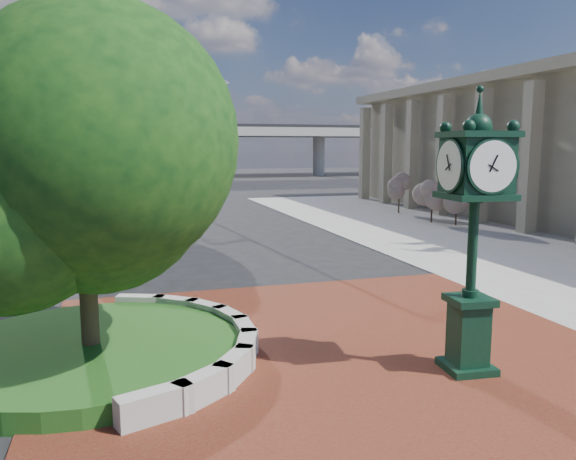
% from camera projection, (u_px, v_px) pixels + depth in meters
% --- Properties ---
extents(ground, '(200.00, 200.00, 0.00)m').
position_uv_depth(ground, '(320.00, 338.00, 12.97)').
color(ground, black).
rests_on(ground, ground).
extents(plaza, '(12.00, 12.00, 0.04)m').
position_uv_depth(plaza, '(336.00, 352.00, 12.01)').
color(plaza, maroon).
rests_on(plaza, ground).
extents(sidewalk, '(20.00, 50.00, 0.04)m').
position_uv_depth(sidewalk, '(563.00, 238.00, 26.96)').
color(sidewalk, '#9E9B93').
rests_on(sidewalk, ground).
extents(planter_wall, '(2.96, 6.77, 0.54)m').
position_uv_depth(planter_wall, '(203.00, 338.00, 12.16)').
color(planter_wall, '#9E9B93').
rests_on(planter_wall, ground).
extents(grass_bed, '(6.10, 6.10, 0.40)m').
position_uv_depth(grass_bed, '(92.00, 352.00, 11.52)').
color(grass_bed, '#124214').
rests_on(grass_bed, ground).
extents(overpass, '(90.00, 12.00, 7.50)m').
position_uv_depth(overpass, '(149.00, 131.00, 78.30)').
color(overpass, '#9E9B93').
rests_on(overpass, ground).
extents(tree_planter, '(5.20, 5.20, 6.33)m').
position_uv_depth(tree_planter, '(82.00, 181.00, 11.01)').
color(tree_planter, '#38281C').
rests_on(tree_planter, ground).
extents(tree_street, '(4.40, 4.40, 5.45)m').
position_uv_depth(tree_street, '(126.00, 170.00, 28.42)').
color(tree_street, '#38281C').
rests_on(tree_street, ground).
extents(post_clock, '(1.21, 1.21, 5.41)m').
position_uv_depth(post_clock, '(474.00, 222.00, 10.60)').
color(post_clock, black).
rests_on(post_clock, ground).
extents(parked_car, '(3.60, 5.11, 1.62)m').
position_uv_depth(parked_car, '(201.00, 189.00, 47.56)').
color(parked_car, '#4D180B').
rests_on(parked_car, ground).
extents(street_lamp_near, '(1.86, 0.62, 8.41)m').
position_uv_depth(street_lamp_near, '(205.00, 138.00, 34.10)').
color(street_lamp_near, slate).
rests_on(street_lamp_near, ground).
extents(street_lamp_far, '(2.09, 1.04, 9.86)m').
position_uv_depth(street_lamp_far, '(133.00, 131.00, 48.76)').
color(street_lamp_far, slate).
rests_on(street_lamp_far, ground).
extents(shrub_near, '(1.20, 1.20, 2.20)m').
position_uv_depth(shrub_near, '(457.00, 198.00, 31.17)').
color(shrub_near, '#38281C').
rests_on(shrub_near, ground).
extents(shrub_mid, '(1.20, 1.20, 2.20)m').
position_uv_depth(shrub_mid, '(432.00, 196.00, 32.32)').
color(shrub_mid, '#38281C').
rests_on(shrub_mid, ground).
extents(shrub_far, '(1.20, 1.20, 2.20)m').
position_uv_depth(shrub_far, '(399.00, 190.00, 37.03)').
color(shrub_far, '#38281C').
rests_on(shrub_far, ground).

